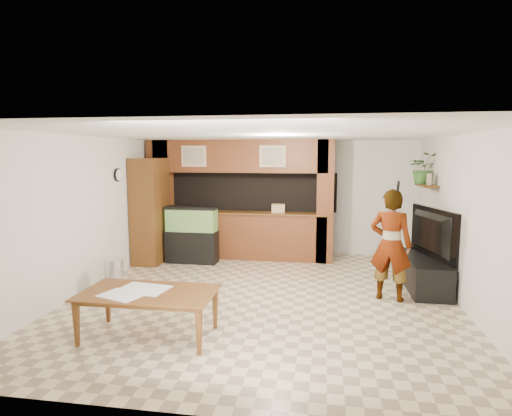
% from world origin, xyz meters
% --- Properties ---
extents(floor, '(6.50, 6.50, 0.00)m').
position_xyz_m(floor, '(0.00, 0.00, 0.00)').
color(floor, '#CCB38D').
rests_on(floor, ground).
extents(ceiling, '(6.50, 6.50, 0.00)m').
position_xyz_m(ceiling, '(0.00, 0.00, 2.60)').
color(ceiling, white).
rests_on(ceiling, wall_back).
extents(wall_back, '(6.00, 0.00, 6.00)m').
position_xyz_m(wall_back, '(0.00, 3.25, 1.30)').
color(wall_back, beige).
rests_on(wall_back, floor).
extents(wall_left, '(0.00, 6.50, 6.50)m').
position_xyz_m(wall_left, '(-3.00, 0.00, 1.30)').
color(wall_left, beige).
rests_on(wall_left, floor).
extents(wall_right, '(0.00, 6.50, 6.50)m').
position_xyz_m(wall_right, '(3.00, 0.00, 1.30)').
color(wall_right, beige).
rests_on(wall_right, floor).
extents(partition, '(4.20, 0.99, 2.60)m').
position_xyz_m(partition, '(-0.95, 2.64, 1.31)').
color(partition, brown).
rests_on(partition, floor).
extents(wall_clock, '(0.05, 0.25, 0.25)m').
position_xyz_m(wall_clock, '(-2.97, 1.00, 1.90)').
color(wall_clock, black).
rests_on(wall_clock, wall_left).
extents(wall_shelf, '(0.25, 0.90, 0.04)m').
position_xyz_m(wall_shelf, '(2.85, 1.95, 1.70)').
color(wall_shelf, brown).
rests_on(wall_shelf, wall_right).
extents(pantry_cabinet, '(0.55, 0.90, 2.21)m').
position_xyz_m(pantry_cabinet, '(-2.70, 1.85, 1.11)').
color(pantry_cabinet, brown).
rests_on(pantry_cabinet, floor).
extents(trash_can, '(0.31, 0.31, 0.57)m').
position_xyz_m(trash_can, '(-2.48, -0.21, 0.29)').
color(trash_can, '#B2B2B7').
rests_on(trash_can, floor).
extents(aquarium, '(1.09, 0.41, 1.20)m').
position_xyz_m(aquarium, '(-1.83, 1.95, 0.59)').
color(aquarium, black).
rests_on(aquarium, floor).
extents(tv_stand, '(0.59, 1.61, 0.54)m').
position_xyz_m(tv_stand, '(2.65, 0.87, 0.27)').
color(tv_stand, black).
rests_on(tv_stand, floor).
extents(television, '(0.58, 1.48, 0.85)m').
position_xyz_m(television, '(2.65, 0.87, 0.96)').
color(television, black).
rests_on(television, tv_stand).
extents(photo_frame, '(0.06, 0.17, 0.22)m').
position_xyz_m(photo_frame, '(2.85, 1.72, 1.83)').
color(photo_frame, tan).
rests_on(photo_frame, wall_shelf).
extents(potted_plant, '(0.55, 0.47, 0.61)m').
position_xyz_m(potted_plant, '(2.82, 2.11, 2.02)').
color(potted_plant, '#2E5D25').
rests_on(potted_plant, wall_shelf).
extents(person, '(0.74, 0.59, 1.76)m').
position_xyz_m(person, '(1.98, 0.19, 0.88)').
color(person, '#8D744D').
rests_on(person, floor).
extents(microphone, '(0.04, 0.11, 0.17)m').
position_xyz_m(microphone, '(2.03, 0.03, 1.81)').
color(microphone, black).
rests_on(microphone, person).
extents(dining_table, '(1.69, 0.96, 0.59)m').
position_xyz_m(dining_table, '(-1.21, -1.79, 0.30)').
color(dining_table, brown).
rests_on(dining_table, floor).
extents(newspaper_a, '(0.61, 0.52, 0.01)m').
position_xyz_m(newspaper_a, '(-1.47, -1.94, 0.59)').
color(newspaper_a, silver).
rests_on(newspaper_a, dining_table).
extents(newspaper_b, '(0.67, 0.53, 0.01)m').
position_xyz_m(newspaper_b, '(-1.31, -1.68, 0.59)').
color(newspaper_b, silver).
rests_on(newspaper_b, dining_table).
extents(counter_box, '(0.29, 0.20, 0.19)m').
position_xyz_m(counter_box, '(-0.04, 2.45, 1.13)').
color(counter_box, tan).
rests_on(counter_box, partition).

